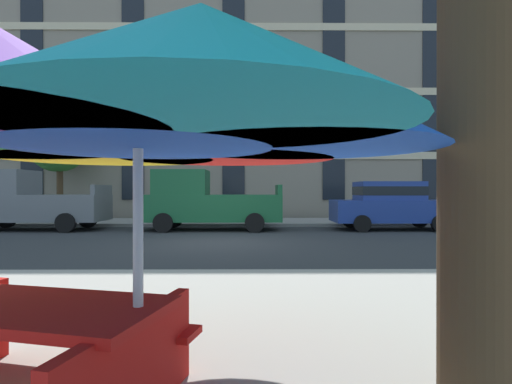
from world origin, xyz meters
TOP-DOWN VIEW (x-y plane):
  - ground_plane at (0.00, 0.00)m, footprint 120.00×120.00m
  - sidewalk_far at (0.00, 6.80)m, footprint 56.00×3.60m
  - apartment_building at (0.00, 14.99)m, footprint 44.95×12.08m
  - pickup_gray at (-7.31, 3.70)m, footprint 5.10×2.12m
  - pickup_green at (-0.80, 3.70)m, footprint 5.10×2.12m
  - sedan_blue at (6.08, 3.70)m, footprint 4.40×1.98m
  - street_tree_left at (-7.83, 7.25)m, footprint 3.03×3.14m
  - patio_umbrella at (0.29, -9.00)m, footprint 3.53×3.27m
  - picnic_table at (-0.46, -8.92)m, footprint 2.11×1.91m

SIDE VIEW (x-z plane):
  - ground_plane at x=0.00m, z-range 0.00..0.00m
  - sidewalk_far at x=0.00m, z-range 0.00..0.12m
  - picnic_table at x=-0.46m, z-range 0.10..0.87m
  - sedan_blue at x=6.08m, z-range 0.06..1.84m
  - pickup_gray at x=-7.31m, z-range -0.07..2.13m
  - pickup_green at x=-0.80m, z-range -0.07..2.13m
  - patio_umbrella at x=0.29m, z-range 0.81..3.06m
  - street_tree_left at x=-7.83m, z-range 1.04..6.45m
  - apartment_building at x=0.00m, z-range 0.00..19.20m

